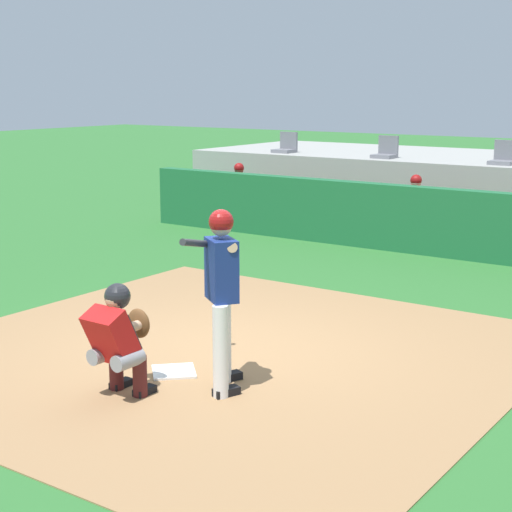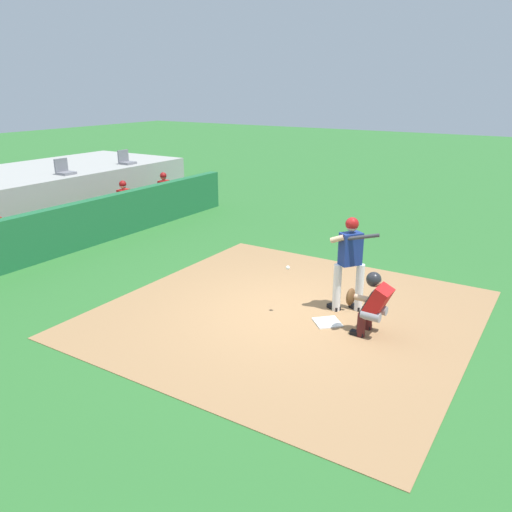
{
  "view_description": "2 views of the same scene",
  "coord_description": "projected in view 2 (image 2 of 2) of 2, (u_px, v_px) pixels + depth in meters",
  "views": [
    {
      "loc": [
        5.34,
        -6.94,
        2.95
      ],
      "look_at": [
        0.0,
        0.7,
        1.0
      ],
      "focal_mm": 57.29,
      "sensor_mm": 36.0,
      "label": 1
    },
    {
      "loc": [
        -7.63,
        -4.1,
        4.01
      ],
      "look_at": [
        0.0,
        0.7,
        1.0
      ],
      "focal_mm": 35.8,
      "sensor_mm": 36.0,
      "label": 2
    }
  ],
  "objects": [
    {
      "name": "dugout_player_3",
      "position": [
        167.0,
        191.0,
        16.97
      ],
      "size": [
        0.49,
        0.7,
        1.3
      ],
      "color": "#939399",
      "rests_on": "ground"
    },
    {
      "name": "stadium_seat_4",
      "position": [
        126.0,
        160.0,
        17.89
      ],
      "size": [
        0.46,
        0.46,
        0.48
      ],
      "color": "slate",
      "rests_on": "stands_platform"
    },
    {
      "name": "stadium_seat_3",
      "position": [
        64.0,
        170.0,
        15.81
      ],
      "size": [
        0.46,
        0.46,
        0.48
      ],
      "color": "slate",
      "rests_on": "stands_platform"
    },
    {
      "name": "dugout_wall",
      "position": [
        57.0,
        232.0,
        12.56
      ],
      "size": [
        13.0,
        0.3,
        1.2
      ],
      "primitive_type": "cube",
      "color": "#1E6638",
      "rests_on": "ground"
    },
    {
      "name": "catcher_crouched",
      "position": [
        371.0,
        301.0,
        8.48
      ],
      "size": [
        0.49,
        1.92,
        1.13
      ],
      "color": "gray",
      "rests_on": "ground"
    },
    {
      "name": "ground_plane",
      "position": [
        288.0,
        313.0,
        9.47
      ],
      "size": [
        80.0,
        80.0,
        0.0
      ],
      "primitive_type": "plane",
      "color": "#2D6B2D"
    },
    {
      "name": "batter_at_plate",
      "position": [
        350.0,
        258.0,
        9.25
      ],
      "size": [
        0.52,
        0.91,
        1.8
      ],
      "color": "silver",
      "rests_on": "ground"
    },
    {
      "name": "dugout_player_2",
      "position": [
        127.0,
        201.0,
        15.52
      ],
      "size": [
        0.49,
        0.7,
        1.3
      ],
      "color": "#939399",
      "rests_on": "ground"
    },
    {
      "name": "dugout_bench",
      "position": [
        34.0,
        240.0,
        13.19
      ],
      "size": [
        11.8,
        0.44,
        0.45
      ],
      "primitive_type": "cube",
      "color": "olive",
      "rests_on": "ground"
    },
    {
      "name": "home_plate",
      "position": [
        327.0,
        322.0,
        9.06
      ],
      "size": [
        0.62,
        0.62,
        0.02
      ],
      "primitive_type": "cube",
      "rotation": [
        0.0,
        0.0,
        0.79
      ],
      "color": "white",
      "rests_on": "dirt_infield"
    },
    {
      "name": "dirt_infield",
      "position": [
        288.0,
        313.0,
        9.47
      ],
      "size": [
        6.4,
        6.4,
        0.01
      ],
      "primitive_type": "cube",
      "color": "#9E754C",
      "rests_on": "ground"
    }
  ]
}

